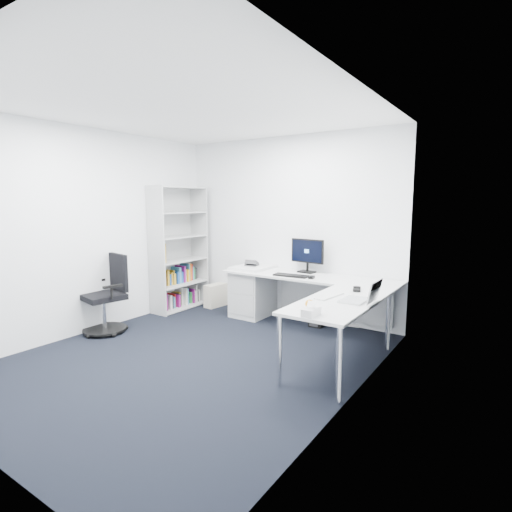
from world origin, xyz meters
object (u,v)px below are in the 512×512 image
Objects in this scene: l_desk at (296,307)px; bookshelf at (179,248)px; laptop at (354,289)px; monitor at (307,255)px; task_chair at (103,294)px.

bookshelf reaches higher than l_desk.
laptop is at bearing -32.70° from l_desk.
l_desk is 7.16× the size of laptop.
bookshelf is 2.11m from monitor.
laptop is at bearing -41.32° from monitor.
bookshelf reaches higher than task_chair.
l_desk is at bearing -72.46° from monitor.
monitor reaches higher than task_chair.
laptop is (1.15, -1.21, -0.13)m from monitor.
monitor is at bearing 133.91° from laptop.
bookshelf is at bearing 102.84° from task_chair.
laptop is (1.03, -0.66, 0.49)m from l_desk.
task_chair is 3.27m from laptop.
task_chair is at bearing -88.54° from bookshelf.
bookshelf is 5.70× the size of laptop.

